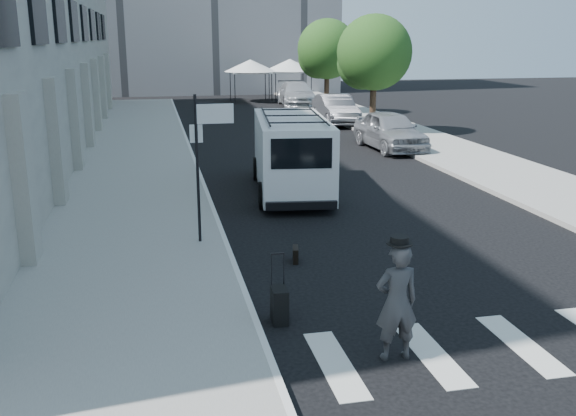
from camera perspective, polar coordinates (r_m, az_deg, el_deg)
name	(u,v)px	position (r m, az deg, el deg)	size (l,w,h in m)	color
ground	(342,288)	(13.13, 4.79, -7.06)	(120.00, 120.00, 0.00)	black
sidewalk_left	(138,154)	(28.06, -13.21, 4.68)	(4.50, 48.00, 0.15)	gray
sidewalk_right	(397,132)	(34.39, 9.68, 6.72)	(4.00, 56.00, 0.15)	gray
sign_pole	(207,138)	(15.06, -7.25, 6.23)	(1.03, 0.07, 3.50)	black
tree_near	(372,55)	(33.67, 7.44, 13.30)	(3.80, 3.83, 6.03)	black
tree_far	(325,51)	(42.27, 3.31, 13.72)	(3.80, 3.83, 6.03)	black
tent_left	(250,66)	(50.26, -3.37, 12.49)	(4.00, 4.00, 3.20)	black
tent_right	(290,65)	(51.33, 0.16, 12.57)	(4.00, 4.00, 3.20)	black
businessman	(397,302)	(10.15, 9.64, -8.27)	(0.69, 0.45, 1.90)	#38383B
briefcase	(296,255)	(14.47, 0.67, -4.16)	(0.12, 0.44, 0.34)	black
suitcase	(279,305)	(11.47, -0.76, -8.62)	(0.29, 0.45, 1.23)	black
cargo_van	(291,153)	(20.81, 0.26, 4.87)	(2.85, 6.66, 2.43)	white
parked_car_a	(390,130)	(29.18, 9.06, 6.83)	(2.02, 5.02, 1.71)	gray
parked_car_b	(336,110)	(37.41, 4.26, 8.73)	(1.78, 5.09, 1.68)	#4F5056
parked_car_c	(297,94)	(47.21, 0.78, 10.10)	(2.41, 5.93, 1.72)	#AEB1B7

